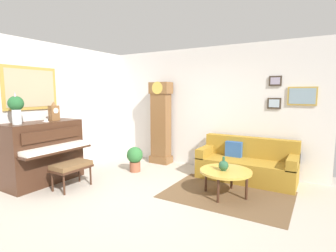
{
  "coord_description": "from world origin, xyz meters",
  "views": [
    {
      "loc": [
        2.39,
        -3.31,
        1.76
      ],
      "look_at": [
        -0.32,
        1.25,
        1.08
      ],
      "focal_mm": 27.7,
      "sensor_mm": 36.0,
      "label": 1
    }
  ],
  "objects_px": {
    "piano": "(44,152)",
    "potted_plant": "(135,157)",
    "grandfather_clock": "(161,125)",
    "piano_bench": "(72,167)",
    "coffee_table": "(226,172)",
    "flower_vase": "(16,107)",
    "teacup": "(46,121)",
    "couch": "(246,164)",
    "green_jug": "(224,165)",
    "mantel_clock": "(54,112)"
  },
  "relations": [
    {
      "from": "piano",
      "to": "coffee_table",
      "type": "height_order",
      "value": "piano"
    },
    {
      "from": "piano",
      "to": "green_jug",
      "type": "relative_size",
      "value": 6.0
    },
    {
      "from": "green_jug",
      "to": "potted_plant",
      "type": "bearing_deg",
      "value": 171.23
    },
    {
      "from": "flower_vase",
      "to": "teacup",
      "type": "bearing_deg",
      "value": 83.8
    },
    {
      "from": "couch",
      "to": "mantel_clock",
      "type": "xyz_separation_m",
      "value": [
        -3.37,
        -1.96,
        1.07
      ]
    },
    {
      "from": "couch",
      "to": "green_jug",
      "type": "bearing_deg",
      "value": -96.51
    },
    {
      "from": "teacup",
      "to": "potted_plant",
      "type": "distance_m",
      "value": 1.98
    },
    {
      "from": "piano_bench",
      "to": "couch",
      "type": "height_order",
      "value": "couch"
    },
    {
      "from": "piano_bench",
      "to": "coffee_table",
      "type": "bearing_deg",
      "value": 23.56
    },
    {
      "from": "grandfather_clock",
      "to": "green_jug",
      "type": "relative_size",
      "value": 8.46
    },
    {
      "from": "piano",
      "to": "potted_plant",
      "type": "bearing_deg",
      "value": 53.79
    },
    {
      "from": "piano_bench",
      "to": "coffee_table",
      "type": "distance_m",
      "value": 2.79
    },
    {
      "from": "flower_vase",
      "to": "potted_plant",
      "type": "bearing_deg",
      "value": 61.05
    },
    {
      "from": "piano",
      "to": "potted_plant",
      "type": "height_order",
      "value": "piano"
    },
    {
      "from": "flower_vase",
      "to": "potted_plant",
      "type": "height_order",
      "value": "flower_vase"
    },
    {
      "from": "coffee_table",
      "to": "green_jug",
      "type": "xyz_separation_m",
      "value": [
        -0.03,
        -0.04,
        0.12
      ]
    },
    {
      "from": "piano",
      "to": "couch",
      "type": "distance_m",
      "value": 4.05
    },
    {
      "from": "grandfather_clock",
      "to": "potted_plant",
      "type": "bearing_deg",
      "value": -96.55
    },
    {
      "from": "coffee_table",
      "to": "mantel_clock",
      "type": "bearing_deg",
      "value": -164.43
    },
    {
      "from": "mantel_clock",
      "to": "teacup",
      "type": "distance_m",
      "value": 0.28
    },
    {
      "from": "grandfather_clock",
      "to": "mantel_clock",
      "type": "bearing_deg",
      "value": -119.01
    },
    {
      "from": "piano_bench",
      "to": "flower_vase",
      "type": "bearing_deg",
      "value": -142.97
    },
    {
      "from": "green_jug",
      "to": "potted_plant",
      "type": "distance_m",
      "value": 2.2
    },
    {
      "from": "piano",
      "to": "flower_vase",
      "type": "distance_m",
      "value": 1.03
    },
    {
      "from": "green_jug",
      "to": "coffee_table",
      "type": "bearing_deg",
      "value": 51.52
    },
    {
      "from": "couch",
      "to": "flower_vase",
      "type": "relative_size",
      "value": 3.28
    },
    {
      "from": "coffee_table",
      "to": "flower_vase",
      "type": "bearing_deg",
      "value": -153.19
    },
    {
      "from": "mantel_clock",
      "to": "flower_vase",
      "type": "height_order",
      "value": "flower_vase"
    },
    {
      "from": "flower_vase",
      "to": "green_jug",
      "type": "distance_m",
      "value": 3.76
    },
    {
      "from": "piano_bench",
      "to": "flower_vase",
      "type": "relative_size",
      "value": 1.21
    },
    {
      "from": "mantel_clock",
      "to": "potted_plant",
      "type": "xyz_separation_m",
      "value": [
        1.08,
        1.21,
        -1.06
      ]
    },
    {
      "from": "piano",
      "to": "mantel_clock",
      "type": "bearing_deg",
      "value": 89.52
    },
    {
      "from": "coffee_table",
      "to": "teacup",
      "type": "distance_m",
      "value": 3.51
    },
    {
      "from": "couch",
      "to": "flower_vase",
      "type": "distance_m",
      "value": 4.48
    },
    {
      "from": "piano",
      "to": "teacup",
      "type": "xyz_separation_m",
      "value": [
        0.06,
        0.04,
        0.62
      ]
    },
    {
      "from": "mantel_clock",
      "to": "potted_plant",
      "type": "relative_size",
      "value": 0.68
    },
    {
      "from": "piano",
      "to": "piano_bench",
      "type": "xyz_separation_m",
      "value": [
        0.71,
        0.06,
        -0.2
      ]
    },
    {
      "from": "coffee_table",
      "to": "flower_vase",
      "type": "xyz_separation_m",
      "value": [
        -3.27,
        -1.65,
        1.11
      ]
    },
    {
      "from": "grandfather_clock",
      "to": "potted_plant",
      "type": "distance_m",
      "value": 1.13
    },
    {
      "from": "piano",
      "to": "couch",
      "type": "height_order",
      "value": "piano"
    },
    {
      "from": "piano_bench",
      "to": "couch",
      "type": "xyz_separation_m",
      "value": [
        2.66,
        2.16,
        -0.09
      ]
    },
    {
      "from": "green_jug",
      "to": "potted_plant",
      "type": "height_order",
      "value": "green_jug"
    },
    {
      "from": "coffee_table",
      "to": "mantel_clock",
      "type": "xyz_separation_m",
      "value": [
        -3.27,
        -0.91,
        0.96
      ]
    },
    {
      "from": "couch",
      "to": "coffee_table",
      "type": "relative_size",
      "value": 2.16
    },
    {
      "from": "couch",
      "to": "teacup",
      "type": "relative_size",
      "value": 16.38
    },
    {
      "from": "piano",
      "to": "flower_vase",
      "type": "height_order",
      "value": "flower_vase"
    },
    {
      "from": "piano",
      "to": "grandfather_clock",
      "type": "distance_m",
      "value": 2.71
    },
    {
      "from": "grandfather_clock",
      "to": "teacup",
      "type": "height_order",
      "value": "grandfather_clock"
    },
    {
      "from": "couch",
      "to": "teacup",
      "type": "xyz_separation_m",
      "value": [
        -3.31,
        -2.18,
        0.92
      ]
    },
    {
      "from": "piano",
      "to": "piano_bench",
      "type": "height_order",
      "value": "piano"
    }
  ]
}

